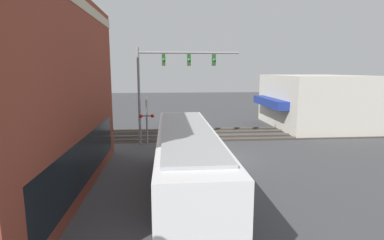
# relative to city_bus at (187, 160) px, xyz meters

# --- Properties ---
(ground_plane) EXTENTS (120.00, 120.00, 0.00)m
(ground_plane) POSITION_rel_city_bus_xyz_m (6.21, -2.80, -1.80)
(ground_plane) COLOR #424244
(shop_building) EXTENTS (10.85, 9.48, 5.34)m
(shop_building) POSITION_rel_city_bus_xyz_m (16.86, -14.39, 0.87)
(shop_building) COLOR beige
(shop_building) RESTS_ON ground
(city_bus) EXTENTS (12.42, 2.59, 3.26)m
(city_bus) POSITION_rel_city_bus_xyz_m (0.00, 0.00, 0.00)
(city_bus) COLOR white
(city_bus) RESTS_ON ground
(traffic_signal_gantry) EXTENTS (0.42, 7.93, 7.60)m
(traffic_signal_gantry) POSITION_rel_city_bus_xyz_m (10.50, 0.70, 3.83)
(traffic_signal_gantry) COLOR gray
(traffic_signal_gantry) RESTS_ON ground
(crossing_signal) EXTENTS (1.41, 1.18, 3.81)m
(crossing_signal) POSITION_rel_city_bus_xyz_m (10.40, 2.46, 0.49)
(crossing_signal) COLOR gray
(crossing_signal) RESTS_ON ground
(rail_track_near) EXTENTS (2.60, 60.00, 0.15)m
(rail_track_near) POSITION_rel_city_bus_xyz_m (12.21, -2.80, -1.78)
(rail_track_near) COLOR #332D28
(rail_track_near) RESTS_ON ground
(rail_track_far) EXTENTS (2.60, 60.00, 0.15)m
(rail_track_far) POSITION_rel_city_bus_xyz_m (15.41, -2.80, -1.78)
(rail_track_far) COLOR #332D28
(rail_track_far) RESTS_ON ground
(parked_car_black) EXTENTS (4.44, 1.82, 1.50)m
(parked_car_black) POSITION_rel_city_bus_xyz_m (17.15, -0.00, -1.11)
(parked_car_black) COLOR black
(parked_car_black) RESTS_ON ground
(pedestrian_near_bus) EXTENTS (0.34, 0.34, 1.67)m
(pedestrian_near_bus) POSITION_rel_city_bus_xyz_m (-2.31, -2.07, -0.96)
(pedestrian_near_bus) COLOR #2D3351
(pedestrian_near_bus) RESTS_ON ground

